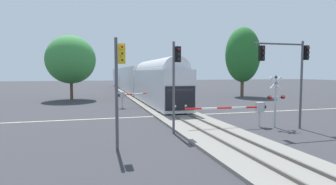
{
  "coord_description": "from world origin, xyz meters",
  "views": [
    {
      "loc": [
        -7.41,
        -23.9,
        3.98
      ],
      "look_at": [
        -0.34,
        1.78,
        2.0
      ],
      "focal_mm": 29.3,
      "sensor_mm": 36.0,
      "label": 1
    }
  ],
  "objects": [
    {
      "name": "traffic_signal_near_left",
      "position": [
        -6.13,
        -9.99,
        3.82
      ],
      "size": [
        0.53,
        0.38,
        5.7
      ],
      "color": "#4C4C51",
      "rests_on": "ground"
    },
    {
      "name": "traffic_signal_median",
      "position": [
        -2.27,
        -7.1,
        3.96
      ],
      "size": [
        0.53,
        0.38,
        5.92
      ],
      "color": "#4C4C51",
      "rests_on": "ground"
    },
    {
      "name": "crossing_gate_far",
      "position": [
        -3.52,
        6.57,
        1.44
      ],
      "size": [
        6.38,
        0.4,
        1.87
      ],
      "color": "#B7B7BC",
      "rests_on": "ground"
    },
    {
      "name": "road_centre_stripe",
      "position": [
        0.0,
        0.0,
        0.0
      ],
      "size": [
        44.0,
        0.2,
        0.01
      ],
      "color": "beige",
      "rests_on": "ground"
    },
    {
      "name": "railway_track",
      "position": [
        0.0,
        0.0,
        0.1
      ],
      "size": [
        4.4,
        80.0,
        0.32
      ],
      "color": "gray",
      "rests_on": "ground"
    },
    {
      "name": "ground_plane",
      "position": [
        0.0,
        0.0,
        0.0
      ],
      "size": [
        220.0,
        220.0,
        0.0
      ],
      "primitive_type": "plane",
      "color": "#333338"
    },
    {
      "name": "maple_right_background",
      "position": [
        16.28,
        16.21,
        6.81
      ],
      "size": [
        5.6,
        5.6,
        11.29
      ],
      "color": "brown",
      "rests_on": "ground"
    },
    {
      "name": "oak_behind_train",
      "position": [
        -10.39,
        17.93,
        5.77
      ],
      "size": [
        7.0,
        7.0,
        9.21
      ],
      "color": "brown",
      "rests_on": "ground"
    },
    {
      "name": "traffic_signal_near_right",
      "position": [
        5.6,
        -8.0,
        4.61
      ],
      "size": [
        4.25,
        0.38,
        6.13
      ],
      "color": "#4C4C51",
      "rests_on": "ground"
    },
    {
      "name": "crossing_signal_mast",
      "position": [
        5.19,
        -7.17,
        2.31
      ],
      "size": [
        1.36,
        0.44,
        3.78
      ],
      "color": "#B2B2B7",
      "rests_on": "ground"
    },
    {
      "name": "commuter_train",
      "position": [
        0.0,
        27.64,
        2.74
      ],
      "size": [
        3.04,
        61.48,
        5.16
      ],
      "color": "silver",
      "rests_on": "railway_track"
    },
    {
      "name": "crossing_gate_near",
      "position": [
        3.55,
        -6.57,
        1.4
      ],
      "size": [
        6.29,
        0.4,
        1.8
      ],
      "color": "#B7B7BC",
      "rests_on": "ground"
    }
  ]
}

